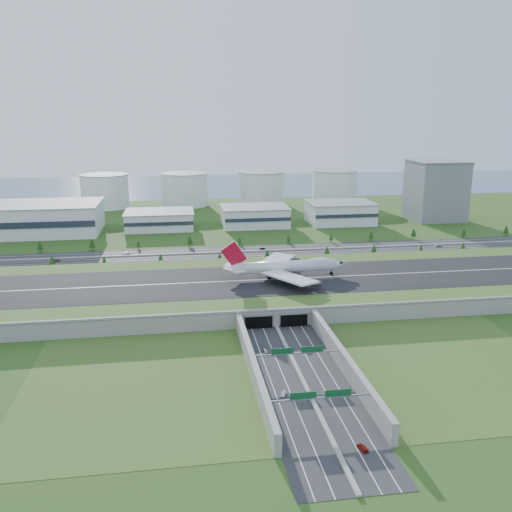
{
  "coord_description": "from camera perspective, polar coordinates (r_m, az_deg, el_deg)",
  "views": [
    {
      "loc": [
        -45.43,
        -287.29,
        99.22
      ],
      "look_at": [
        2.97,
        35.0,
        12.8
      ],
      "focal_mm": 38.0,
      "sensor_mm": 36.0,
      "label": 1
    }
  ],
  "objects": [
    {
      "name": "sign_gantry_near",
      "position": [
        218.03,
        4.38,
        -10.23
      ],
      "size": [
        38.7,
        0.7,
        9.8
      ],
      "color": "gray",
      "rests_on": "ground"
    },
    {
      "name": "hangar_mid_a",
      "position": [
        486.24,
        -10.12,
        3.75
      ],
      "size": [
        58.0,
        42.0,
        15.0
      ],
      "primitive_type": "cube",
      "color": "silver",
      "rests_on": "ground"
    },
    {
      "name": "car_4",
      "position": [
        397.28,
        -20.28,
        -0.41
      ],
      "size": [
        5.07,
        2.15,
        1.71
      ],
      "primitive_type": "imported",
      "rotation": [
        0.0,
        0.0,
        1.55
      ],
      "color": "#4D4D51",
      "rests_on": "ground"
    },
    {
      "name": "north_expressway",
      "position": [
        397.55,
        -1.71,
        0.4
      ],
      "size": [
        560.0,
        36.0,
        0.12
      ],
      "primitive_type": "cube",
      "color": "#28282B",
      "rests_on": "ground"
    },
    {
      "name": "fuel_tank_c",
      "position": [
        610.36,
        0.54,
        7.16
      ],
      "size": [
        50.0,
        50.0,
        35.0
      ],
      "primitive_type": "cylinder",
      "color": "silver",
      "rests_on": "ground"
    },
    {
      "name": "car_0",
      "position": [
        234.39,
        1.02,
        -9.98
      ],
      "size": [
        1.81,
        4.02,
        1.34
      ],
      "primitive_type": "imported",
      "rotation": [
        0.0,
        0.0,
        0.06
      ],
      "color": "#B5B4B9",
      "rests_on": "ground"
    },
    {
      "name": "car_2",
      "position": [
        237.94,
        5.46,
        -9.65
      ],
      "size": [
        3.73,
        5.58,
        1.42
      ],
      "primitive_type": "imported",
      "rotation": [
        0.0,
        0.0,
        2.85
      ],
      "color": "#0D0B38",
      "rests_on": "ground"
    },
    {
      "name": "boeing_747",
      "position": [
        308.98,
        3.1,
        -1.11
      ],
      "size": [
        72.87,
        68.87,
        22.53
      ],
      "rotation": [
        0.0,
        0.0,
        0.02
      ],
      "color": "silver",
      "rests_on": "airfield_deck"
    },
    {
      "name": "hangar_mid_b",
      "position": [
        490.91,
        -0.14,
        4.2
      ],
      "size": [
        58.0,
        42.0,
        17.0
      ],
      "primitive_type": "cube",
      "color": "silver",
      "rests_on": "ground"
    },
    {
      "name": "fuel_tank_a",
      "position": [
        607.45,
        -15.62,
        6.58
      ],
      "size": [
        50.0,
        50.0,
        35.0
      ],
      "primitive_type": "cylinder",
      "color": "silver",
      "rests_on": "ground"
    },
    {
      "name": "car_5",
      "position": [
        404.85,
        0.68,
        0.79
      ],
      "size": [
        4.49,
        2.11,
        1.42
      ],
      "primitive_type": "imported",
      "rotation": [
        0.0,
        0.0,
        -1.71
      ],
      "color": "black",
      "rests_on": "ground"
    },
    {
      "name": "car_1",
      "position": [
        202.44,
        2.91,
        -14.25
      ],
      "size": [
        3.03,
        4.43,
        1.38
      ],
      "primitive_type": "imported",
      "rotation": [
        0.0,
        0.0,
        -0.42
      ],
      "color": "silver",
      "rests_on": "ground"
    },
    {
      "name": "hangar_mid_c",
      "position": [
        508.41,
        8.84,
        4.51
      ],
      "size": [
        58.0,
        42.0,
        19.0
      ],
      "primitive_type": "cube",
      "color": "silver",
      "rests_on": "ground"
    },
    {
      "name": "bay_water",
      "position": [
        775.01,
        -5.15,
        7.44
      ],
      "size": [
        1200.0,
        260.0,
        0.06
      ],
      "primitive_type": "cube",
      "color": "#3E5877",
      "rests_on": "ground"
    },
    {
      "name": "car_7",
      "position": [
        401.81,
        -13.49,
        0.28
      ],
      "size": [
        6.03,
        3.58,
        1.64
      ],
      "primitive_type": "imported",
      "rotation": [
        0.0,
        0.0,
        -1.33
      ],
      "color": "white",
      "rests_on": "ground"
    },
    {
      "name": "fuel_tank_d",
      "position": [
        629.28,
        8.26,
        7.24
      ],
      "size": [
        50.0,
        50.0,
        35.0
      ],
      "primitive_type": "cylinder",
      "color": "silver",
      "rests_on": "ground"
    },
    {
      "name": "ground",
      "position": [
        307.32,
        0.42,
        -3.98
      ],
      "size": [
        1200.0,
        1200.0,
        0.0
      ],
      "primitive_type": "plane",
      "color": "#2E4616",
      "rests_on": "ground"
    },
    {
      "name": "car_6",
      "position": [
        436.82,
        18.66,
        1.04
      ],
      "size": [
        5.34,
        2.84,
        1.43
      ],
      "primitive_type": "imported",
      "rotation": [
        0.0,
        0.0,
        1.48
      ],
      "color": "silver",
      "rests_on": "ground"
    },
    {
      "name": "sign_gantry_far",
      "position": [
        187.89,
        6.82,
        -14.67
      ],
      "size": [
        38.7,
        0.7,
        9.8
      ],
      "color": "gray",
      "rests_on": "ground"
    },
    {
      "name": "tree_row",
      "position": [
        399.27,
        -0.9,
        1.15
      ],
      "size": [
        505.24,
        48.58,
        8.47
      ],
      "color": "#3D2819",
      "rests_on": "ground"
    },
    {
      "name": "hangar_west",
      "position": [
        496.08,
        -22.98,
        3.6
      ],
      "size": [
        120.0,
        60.0,
        25.0
      ],
      "primitive_type": "cube",
      "color": "silver",
      "rests_on": "ground"
    },
    {
      "name": "car_3",
      "position": [
        177.39,
        11.14,
        -19.15
      ],
      "size": [
        3.1,
        5.12,
        1.39
      ],
      "primitive_type": "imported",
      "rotation": [
        0.0,
        0.0,
        3.4
      ],
      "color": "maroon",
      "rests_on": "ground"
    },
    {
      "name": "underpass_road",
      "position": [
        215.72,
        4.62,
        -11.56
      ],
      "size": [
        38.8,
        120.4,
        8.0
      ],
      "color": "#28282B",
      "rests_on": "ground"
    },
    {
      "name": "office_tower",
      "position": [
        545.88,
        18.39,
        6.55
      ],
      "size": [
        46.0,
        46.0,
        55.0
      ],
      "primitive_type": "cube",
      "color": "slate",
      "rests_on": "ground"
    },
    {
      "name": "airfield_deck",
      "position": [
        305.93,
        0.43,
        -3.26
      ],
      "size": [
        520.0,
        100.0,
        9.2
      ],
      "color": "gray",
      "rests_on": "ground"
    },
    {
      "name": "fuel_tank_b",
      "position": [
        602.95,
        -7.53,
        6.93
      ],
      "size": [
        50.0,
        50.0,
        35.0
      ],
      "primitive_type": "cylinder",
      "color": "silver",
      "rests_on": "ground"
    }
  ]
}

